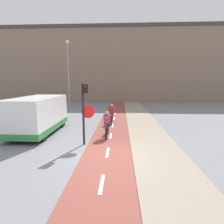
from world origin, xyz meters
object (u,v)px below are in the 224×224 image
Objects in this scene: street_lamp_far at (68,69)px; van at (38,115)px; cyclist_near at (107,125)px; cyclist_far at (112,115)px; traffic_light_pole at (85,107)px.

street_lamp_far is 1.62× the size of van.
cyclist_near is (5.08, -9.77, -3.87)m from street_lamp_far.
street_lamp_far is 9.14m from cyclist_far.
street_lamp_far is at bearing 117.45° from cyclist_near.
street_lamp_far is 4.55× the size of cyclist_far.
traffic_light_pole reaches higher than cyclist_far.
cyclist_near is 1.03× the size of cyclist_far.
van is at bearing -148.91° from cyclist_far.
cyclist_far is at bearing -51.21° from street_lamp_far.
cyclist_near is at bearing 51.63° from traffic_light_pole.
cyclist_far is at bearing 88.38° from cyclist_near.
street_lamp_far reaches higher than van.
cyclist_far is 0.36× the size of van.
traffic_light_pole reaches higher than van.
street_lamp_far is at bearing 128.79° from cyclist_far.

